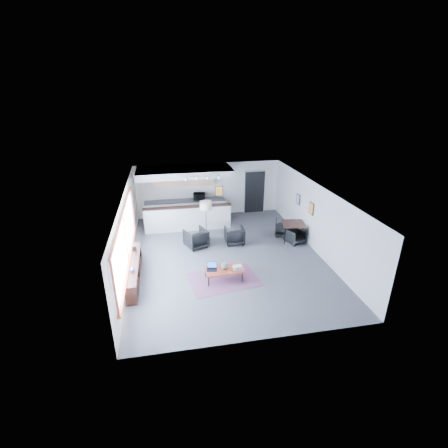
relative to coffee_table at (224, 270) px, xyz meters
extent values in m
cube|color=#4B4B4E|center=(0.39, 1.58, -0.37)|extent=(7.00, 9.00, 0.01)
cube|color=white|center=(0.39, 1.58, 2.24)|extent=(7.00, 9.00, 0.01)
cube|color=silver|center=(0.39, 6.09, 0.93)|extent=(7.00, 0.01, 2.60)
cube|color=silver|center=(0.39, -2.92, 0.93)|extent=(7.00, 0.01, 2.60)
cube|color=silver|center=(-3.11, 1.58, 0.93)|extent=(0.01, 9.00, 2.60)
cube|color=silver|center=(3.90, 1.58, 0.93)|extent=(0.01, 9.00, 2.60)
cube|color=#8CBFFF|center=(-3.08, 0.68, 1.13)|extent=(0.02, 5.80, 1.55)
cube|color=maroon|center=(-3.05, 0.68, 0.33)|extent=(0.10, 5.95, 0.06)
cube|color=maroon|center=(-3.06, 0.68, 1.93)|extent=(0.06, 5.95, 0.06)
cube|color=maroon|center=(-3.06, -2.22, 1.13)|extent=(0.06, 0.06, 1.60)
cube|color=maroon|center=(-3.06, 0.68, 1.13)|extent=(0.06, 0.06, 1.60)
cube|color=maroon|center=(-3.06, 3.58, 1.13)|extent=(0.06, 0.06, 1.60)
cube|color=black|center=(-2.91, 0.58, 0.25)|extent=(0.35, 3.00, 0.05)
cube|color=black|center=(-2.91, 0.58, -0.32)|extent=(0.35, 3.00, 0.05)
cube|color=black|center=(-2.91, -0.87, -0.04)|extent=(0.33, 0.04, 0.55)
cube|color=black|center=(-2.91, 0.58, -0.04)|extent=(0.33, 0.04, 0.55)
cube|color=black|center=(-2.91, 2.03, -0.04)|extent=(0.33, 0.04, 0.55)
cube|color=#3359A5|center=(-2.91, -0.72, -0.19)|extent=(0.18, 0.04, 0.20)
cube|color=silver|center=(-2.91, -0.55, -0.18)|extent=(0.18, 0.04, 0.22)
cube|color=maroon|center=(-2.91, -0.38, -0.17)|extent=(0.18, 0.04, 0.24)
cube|color=black|center=(-2.91, -0.21, -0.19)|extent=(0.18, 0.04, 0.20)
cube|color=#3359A5|center=(-2.91, -0.04, -0.18)|extent=(0.18, 0.04, 0.22)
cube|color=silver|center=(-2.91, 0.13, -0.17)|extent=(0.18, 0.04, 0.24)
cube|color=maroon|center=(-2.91, 0.30, -0.19)|extent=(0.18, 0.04, 0.20)
cube|color=black|center=(-2.91, 0.47, -0.18)|extent=(0.18, 0.04, 0.22)
cube|color=#3359A5|center=(-2.91, 0.64, -0.17)|extent=(0.18, 0.03, 0.24)
cube|color=silver|center=(-2.91, 0.81, -0.19)|extent=(0.18, 0.03, 0.20)
cube|color=maroon|center=(-2.91, 0.98, -0.18)|extent=(0.18, 0.03, 0.22)
cube|color=black|center=(-2.91, 1.15, -0.17)|extent=(0.18, 0.04, 0.24)
cube|color=black|center=(-2.91, 1.38, 0.37)|extent=(0.14, 0.02, 0.18)
sphere|color=#264C99|center=(-2.89, -0.02, 0.35)|extent=(0.14, 0.14, 0.14)
cube|color=white|center=(-0.81, 4.28, 0.18)|extent=(3.80, 0.25, 1.10)
cube|color=black|center=(-0.81, 4.28, 0.74)|extent=(3.85, 0.32, 0.04)
cube|color=white|center=(-0.81, 5.73, 0.08)|extent=(3.80, 0.60, 0.90)
cube|color=#2D2D2D|center=(-0.81, 5.73, 0.54)|extent=(3.82, 0.62, 0.04)
cube|color=tan|center=(-0.81, 5.88, 1.58)|extent=(2.80, 0.35, 0.70)
cube|color=white|center=(-0.81, 5.18, 2.08)|extent=(4.20, 1.80, 0.30)
cube|color=black|center=(0.59, 4.29, 1.38)|extent=(0.35, 0.03, 0.45)
cube|color=orange|center=(0.59, 4.28, 1.38)|extent=(0.30, 0.01, 0.40)
cube|color=black|center=(2.69, 6.00, 0.68)|extent=(1.00, 0.12, 2.10)
cube|color=white|center=(2.17, 6.01, 0.68)|extent=(0.06, 0.10, 2.10)
cube|color=white|center=(3.21, 6.01, 0.68)|extent=(0.06, 0.10, 2.10)
cube|color=white|center=(2.69, 6.01, 1.75)|extent=(1.10, 0.10, 0.06)
cube|color=silver|center=(-0.21, 3.78, 2.19)|extent=(1.60, 0.04, 0.04)
cylinder|color=silver|center=(-0.86, 3.78, 2.11)|extent=(0.07, 0.07, 0.09)
cylinder|color=silver|center=(-0.41, 3.78, 2.11)|extent=(0.07, 0.07, 0.09)
cylinder|color=silver|center=(0.04, 3.78, 2.11)|extent=(0.07, 0.07, 0.09)
cylinder|color=silver|center=(0.49, 3.78, 2.11)|extent=(0.07, 0.07, 0.09)
cube|color=black|center=(3.86, 1.98, 1.18)|extent=(0.03, 0.38, 0.48)
cube|color=orange|center=(3.85, 1.98, 1.18)|extent=(0.00, 0.32, 0.42)
cube|color=black|center=(3.86, 3.28, 1.13)|extent=(0.03, 0.34, 0.44)
cube|color=#859FC5|center=(3.85, 3.28, 1.13)|extent=(0.00, 0.28, 0.38)
cube|color=#5C314A|center=(0.00, 0.00, -0.36)|extent=(2.43, 1.83, 0.01)
cube|color=maroon|center=(0.00, 0.00, 0.01)|extent=(1.24, 0.71, 0.05)
cube|color=black|center=(-0.55, -0.30, -0.19)|extent=(0.03, 0.03, 0.36)
cube|color=black|center=(-0.57, 0.26, -0.19)|extent=(0.03, 0.03, 0.36)
cube|color=black|center=(0.57, -0.26, -0.19)|extent=(0.03, 0.03, 0.36)
cube|color=black|center=(0.55, 0.30, -0.19)|extent=(0.03, 0.03, 0.36)
cube|color=black|center=(0.01, -0.28, -0.02)|extent=(1.16, 0.08, 0.03)
cube|color=black|center=(-0.01, 0.28, -0.02)|extent=(1.16, 0.08, 0.03)
cube|color=black|center=(-0.39, 0.04, 0.04)|extent=(0.37, 0.30, 0.02)
cube|color=black|center=(-0.37, 0.16, 0.16)|extent=(0.34, 0.12, 0.22)
cube|color=blue|center=(-0.37, 0.16, 0.16)|extent=(0.31, 0.10, 0.19)
sphere|color=gray|center=(0.03, 0.03, 0.15)|extent=(0.23, 0.23, 0.23)
cube|color=silver|center=(0.48, 0.00, 0.05)|extent=(0.33, 0.27, 0.04)
cube|color=#3359A5|center=(0.48, 0.00, 0.08)|extent=(0.30, 0.25, 0.03)
cube|color=silver|center=(0.47, -0.03, 0.11)|extent=(0.28, 0.23, 0.03)
cube|color=#E5590C|center=(0.16, -0.22, 0.03)|extent=(0.12, 0.12, 0.01)
imported|color=black|center=(-0.64, 2.59, 0.04)|extent=(1.02, 0.99, 0.82)
imported|color=black|center=(0.93, 2.60, 0.02)|extent=(0.76, 0.71, 0.77)
cylinder|color=black|center=(-0.15, 3.14, -0.35)|extent=(0.33, 0.33, 0.03)
cylinder|color=black|center=(-0.15, 3.14, 0.37)|extent=(0.03, 0.03, 1.43)
cylinder|color=beige|center=(-0.15, 3.14, 1.17)|extent=(0.54, 0.54, 0.32)
cube|color=black|center=(3.39, 2.46, 0.37)|extent=(1.05, 1.05, 0.04)
cylinder|color=black|center=(2.92, 2.15, -0.01)|extent=(0.05, 0.05, 0.72)
cylinder|color=black|center=(3.07, 2.93, -0.01)|extent=(0.05, 0.05, 0.72)
cylinder|color=black|center=(3.71, 2.00, -0.01)|extent=(0.05, 0.05, 0.72)
cylinder|color=black|center=(3.86, 2.78, -0.01)|extent=(0.05, 0.05, 0.72)
imported|color=black|center=(3.39, 2.17, -0.07)|extent=(0.73, 0.71, 0.60)
imported|color=black|center=(3.19, 2.98, -0.05)|extent=(0.78, 0.76, 0.64)
imported|color=black|center=(-0.13, 5.73, 0.75)|extent=(0.59, 0.38, 0.38)
camera|label=1|loc=(-1.70, -9.07, 5.57)|focal=26.00mm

